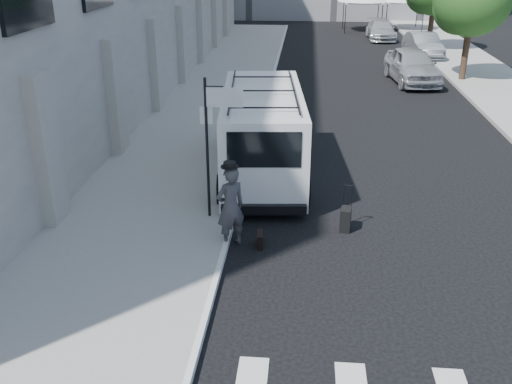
% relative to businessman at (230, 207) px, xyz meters
% --- Properties ---
extents(ground, '(120.00, 120.00, 0.00)m').
position_rel_businessman_xyz_m(ground, '(1.90, -2.00, -0.97)').
color(ground, black).
rests_on(ground, ground).
extents(sidewalk_left, '(4.50, 48.00, 0.15)m').
position_rel_businessman_xyz_m(sidewalk_left, '(-2.35, 14.00, -0.90)').
color(sidewalk_left, gray).
rests_on(sidewalk_left, ground).
extents(sidewalk_right, '(4.00, 56.00, 0.15)m').
position_rel_businessman_xyz_m(sidewalk_right, '(10.90, 18.00, -0.90)').
color(sidewalk_right, gray).
rests_on(sidewalk_right, ground).
extents(sign_pole, '(1.03, 0.07, 3.50)m').
position_rel_businessman_xyz_m(sign_pole, '(-0.46, 1.20, 1.68)').
color(sign_pole, black).
rests_on(sign_pole, sidewalk_left).
extents(businessman, '(0.85, 0.79, 1.94)m').
position_rel_businessman_xyz_m(businessman, '(0.00, 0.00, 0.00)').
color(businessman, '#3C3C3F').
rests_on(businessman, ground).
extents(briefcase, '(0.16, 0.45, 0.34)m').
position_rel_businessman_xyz_m(briefcase, '(0.67, 0.00, -0.80)').
color(briefcase, black).
rests_on(briefcase, ground).
extents(suitcase, '(0.30, 0.43, 1.12)m').
position_rel_businessman_xyz_m(suitcase, '(2.69, 0.99, -0.67)').
color(suitcase, black).
rests_on(suitcase, ground).
extents(cargo_van, '(2.88, 7.03, 2.56)m').
position_rel_businessman_xyz_m(cargo_van, '(0.38, 4.56, 0.35)').
color(cargo_van, silver).
rests_on(cargo_van, ground).
extents(parked_car_a, '(2.56, 5.21, 1.71)m').
position_rel_businessman_xyz_m(parked_car_a, '(6.90, 17.60, -0.12)').
color(parked_car_a, '#A2A4A9').
rests_on(parked_car_a, ground).
extents(parked_car_b, '(1.95, 4.60, 1.48)m').
position_rel_businessman_xyz_m(parked_car_b, '(8.70, 24.68, -0.23)').
color(parked_car_b, slate).
rests_on(parked_car_b, ground).
extents(parked_car_c, '(1.93, 4.61, 1.33)m').
position_rel_businessman_xyz_m(parked_car_c, '(6.94, 31.73, -0.31)').
color(parked_car_c, '#A6AAAE').
rests_on(parked_car_c, ground).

